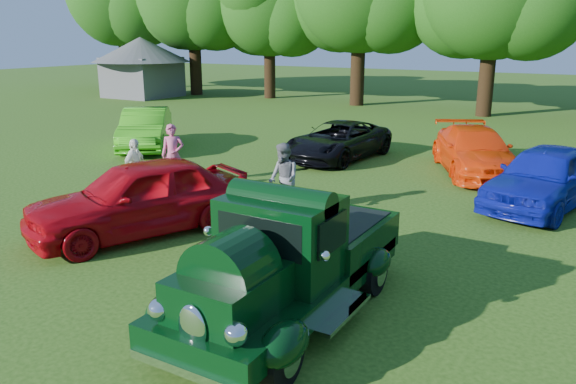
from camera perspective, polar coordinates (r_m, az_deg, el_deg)
The scene contains 11 objects.
ground at distance 9.93m, azimuth -7.70°, elevation -8.29°, with size 120.00×120.00×0.00m, color #244710.
hero_pickup at distance 8.24m, azimuth 0.10°, elevation -7.22°, with size 2.21×4.75×1.86m.
red_convertible at distance 11.99m, azimuth -14.80°, elevation -0.48°, with size 1.85×4.60×1.57m, color #A7070F.
back_car_lime at distance 21.18m, azimuth -14.28°, elevation 6.25°, with size 1.54×4.40×1.45m, color #37A716.
back_car_black at distance 18.84m, azimuth 5.12°, elevation 5.22°, with size 2.05×4.45×1.24m, color black.
back_car_orange at distance 17.67m, azimuth 18.43°, elevation 3.97°, with size 1.89×4.65×1.35m, color #F33908.
back_car_blue at distance 14.71m, azimuth 24.67°, elevation 1.40°, with size 1.77×4.40×1.50m, color #0E179C.
spectator_pink at distance 15.73m, azimuth -11.61°, elevation 3.72°, with size 0.61×0.40×1.69m, color #D35684.
spectator_grey at distance 12.89m, azimuth -0.45°, elevation 1.35°, with size 0.80×0.62×1.65m, color slate.
spectator_white at distance 14.87m, azimuth -15.28°, elevation 2.41°, with size 0.87×0.36×1.48m, color white.
gazebo at distance 39.47m, azimuth -14.66°, elevation 12.82°, with size 6.40×6.40×3.90m.
Camera 1 is at (5.67, -7.11, 4.00)m, focal length 35.00 mm.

